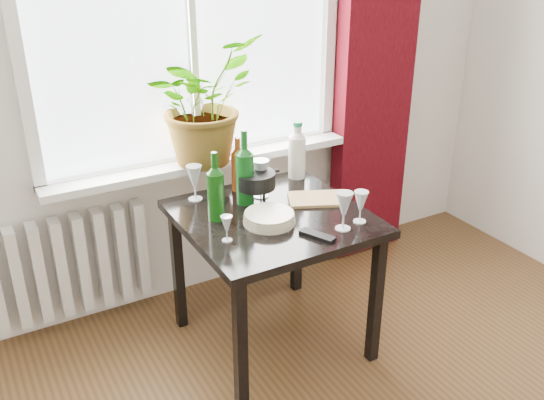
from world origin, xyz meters
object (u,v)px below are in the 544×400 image
wine_bottle_right (245,167)px  cleaning_bottle (297,149)px  wineglass_front_left (227,229)px  fondue_pot (256,187)px  wineglass_front_right (344,211)px  wineglass_back_center (261,178)px  bottle_amber (238,164)px  potted_plant (202,101)px  wineglass_back_left (195,182)px  plate_stack (269,218)px  tv_remote (317,236)px  wineglass_far_right (361,207)px  table (273,232)px  radiator (71,265)px  wine_bottle_left (215,186)px  cutting_board (317,199)px

wine_bottle_right → cleaning_bottle: (0.39, 0.15, -0.03)m
wineglass_front_left → fondue_pot: fondue_pot is taller
wineglass_front_right → wineglass_front_left: (-0.51, 0.16, -0.03)m
wineglass_back_center → bottle_amber: bearing=114.8°
wineglass_front_left → potted_plant: bearing=73.8°
wineglass_back_left → plate_stack: bearing=-64.2°
plate_stack → wineglass_front_right: bearing=-39.3°
tv_remote → cleaning_bottle: bearing=41.9°
bottle_amber → fondue_pot: bearing=-84.9°
wineglass_back_left → wineglass_front_right: bearing=-53.6°
bottle_amber → potted_plant: bearing=113.0°
fondue_pot → wineglass_far_right: bearing=-74.2°
wine_bottle_right → cleaning_bottle: size_ratio=1.19×
plate_stack → wineglass_back_left: bearing=115.8°
wineglass_back_center → fondue_pot: (-0.05, -0.03, -0.03)m
wineglass_front_right → plate_stack: 0.35m
potted_plant → tv_remote: bearing=-79.1°
table → potted_plant: bearing=100.6°
wine_bottle_right → tv_remote: wine_bottle_right is taller
radiator → wineglass_front_right: 1.47m
potted_plant → wineglass_far_right: (0.42, -0.82, -0.35)m
wineglass_front_right → fondue_pot: (-0.20, 0.46, -0.02)m
wine_bottle_left → wineglass_back_left: (-0.00, 0.25, -0.08)m
wineglass_far_right → wineglass_back_center: bearing=119.2°
wineglass_back_center → wineglass_back_left: wineglass_back_center is taller
wineglass_front_left → tv_remote: wineglass_front_left is taller
radiator → fondue_pot: fondue_pot is taller
wineglass_front_left → wine_bottle_left: bearing=76.9°
table → fondue_pot: bearing=89.2°
wineglass_front_left → fondue_pot: 0.43m
bottle_amber → wineglass_back_center: 0.15m
cleaning_bottle → plate_stack: size_ratio=1.33×
radiator → wineglass_front_left: (0.55, -0.76, 0.42)m
plate_stack → fondue_pot: bearing=76.0°
cleaning_bottle → fondue_pot: size_ratio=1.44×
wineglass_front_right → fondue_pot: size_ratio=0.83×
table → wine_bottle_left: 0.37m
cutting_board → table: bearing=-173.2°
potted_plant → wine_bottle_left: bearing=-107.7°
bottle_amber → fondue_pot: size_ratio=1.30×
table → wineglass_front_right: wineglass_front_right is taller
potted_plant → wineglass_far_right: potted_plant is taller
radiator → table: bearing=-36.5°
table → fondue_pot: fondue_pot is taller
wine_bottle_right → cleaning_bottle: 0.42m
cleaning_bottle → wineglass_front_left: bearing=-144.0°
potted_plant → cutting_board: potted_plant is taller
wineglass_back_center → table: bearing=-103.0°
tv_remote → potted_plant: bearing=76.6°
cleaning_bottle → plate_stack: (-0.40, -0.41, -0.14)m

